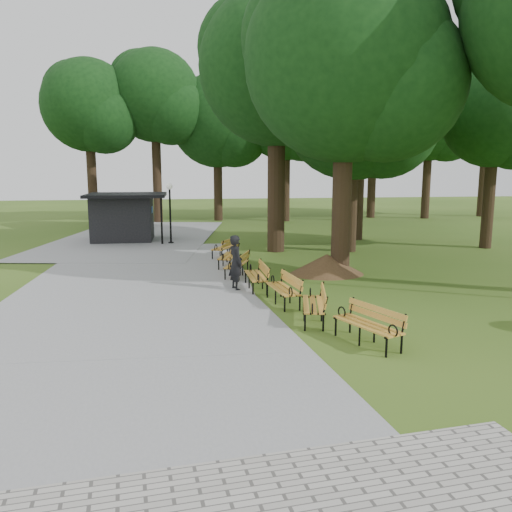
{
  "coord_description": "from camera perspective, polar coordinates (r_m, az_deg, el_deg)",
  "views": [
    {
      "loc": [
        -2.38,
        -15.33,
        3.92
      ],
      "look_at": [
        -0.01,
        0.8,
        1.1
      ],
      "focal_mm": 36.11,
      "sensor_mm": 36.0,
      "label": 1
    }
  ],
  "objects": [
    {
      "name": "bench_4",
      "position": [
        18.69,
        -2.15,
        -0.93
      ],
      "size": [
        1.26,
        2.0,
        0.88
      ],
      "primitive_type": null,
      "rotation": [
        0.0,
        0.0,
        -1.92
      ],
      "color": "gold",
      "rests_on": "ground"
    },
    {
      "name": "lawn_tree_2",
      "position": [
        24.47,
        2.33,
        20.03
      ],
      "size": [
        7.0,
        7.0,
        11.83
      ],
      "color": "black",
      "rests_on": "ground"
    },
    {
      "name": "tree_backdrop",
      "position": [
        39.3,
        5.23,
        16.12
      ],
      "size": [
        37.42,
        9.19,
        16.54
      ],
      "primitive_type": null,
      "color": "black",
      "rests_on": "ground"
    },
    {
      "name": "lawn_tree_1",
      "position": [
        24.58,
        10.78,
        15.92
      ],
      "size": [
        6.63,
        6.63,
        9.95
      ],
      "color": "black",
      "rests_on": "ground"
    },
    {
      "name": "bench_5",
      "position": [
        20.45,
        -3.08,
        -0.0
      ],
      "size": [
        1.15,
        2.0,
        0.88
      ],
      "primitive_type": null,
      "rotation": [
        0.0,
        0.0,
        -1.86
      ],
      "color": "gold",
      "rests_on": "ground"
    },
    {
      "name": "bench_6",
      "position": [
        22.67,
        -3.5,
        0.96
      ],
      "size": [
        1.46,
        1.98,
        0.88
      ],
      "primitive_type": null,
      "rotation": [
        0.0,
        0.0,
        -2.06
      ],
      "color": "gold",
      "rests_on": "ground"
    },
    {
      "name": "bench_3",
      "position": [
        16.67,
        -0.02,
        -2.24
      ],
      "size": [
        0.66,
        1.91,
        0.88
      ],
      "primitive_type": null,
      "rotation": [
        0.0,
        0.0,
        -1.56
      ],
      "color": "gold",
      "rests_on": "ground"
    },
    {
      "name": "bench_1",
      "position": [
        13.34,
        6.34,
        -5.37
      ],
      "size": [
        1.04,
        1.99,
        0.88
      ],
      "primitive_type": null,
      "rotation": [
        0.0,
        0.0,
        -1.79
      ],
      "color": "gold",
      "rests_on": "ground"
    },
    {
      "name": "path",
      "position": [
        18.81,
        -13.14,
        -2.39
      ],
      "size": [
        12.0,
        38.0,
        0.06
      ],
      "primitive_type": "cube",
      "color": "gray",
      "rests_on": "ground"
    },
    {
      "name": "ground",
      "position": [
        16.0,
        0.44,
        -4.37
      ],
      "size": [
        100.0,
        100.0,
        0.0
      ],
      "primitive_type": "plane",
      "color": "#385719",
      "rests_on": "ground"
    },
    {
      "name": "lawn_tree_4",
      "position": [
        29.27,
        11.59,
        20.97
      ],
      "size": [
        6.32,
        6.32,
        12.95
      ],
      "color": "black",
      "rests_on": "ground"
    },
    {
      "name": "lawn_tree_0",
      "position": [
        19.46,
        9.9,
        20.56
      ],
      "size": [
        7.16,
        7.16,
        11.21
      ],
      "color": "black",
      "rests_on": "ground"
    },
    {
      "name": "bench_2",
      "position": [
        14.93,
        2.99,
        -3.68
      ],
      "size": [
        0.88,
        1.97,
        0.88
      ],
      "primitive_type": null,
      "rotation": [
        0.0,
        0.0,
        -1.44
      ],
      "color": "gold",
      "rests_on": "ground"
    },
    {
      "name": "lawn_tree_5",
      "position": [
        27.61,
        24.96,
        13.9
      ],
      "size": [
        4.95,
        4.95,
        8.84
      ],
      "color": "black",
      "rests_on": "ground"
    },
    {
      "name": "lamp_post",
      "position": [
        26.79,
        -9.52,
        6.1
      ],
      "size": [
        0.32,
        0.32,
        3.12
      ],
      "color": "black",
      "rests_on": "ground"
    },
    {
      "name": "person",
      "position": [
        16.49,
        -2.25,
        -0.76
      ],
      "size": [
        0.61,
        0.76,
        1.79
      ],
      "primitive_type": "imported",
      "rotation": [
        0.0,
        0.0,
        1.89
      ],
      "color": "black",
      "rests_on": "ground"
    },
    {
      "name": "dirt_mound",
      "position": [
        19.28,
        7.84,
        -0.88
      ],
      "size": [
        2.32,
        2.32,
        0.75
      ],
      "primitive_type": "cone",
      "color": "#47301C",
      "rests_on": "ground"
    },
    {
      "name": "kiosk",
      "position": [
        28.52,
        -14.54,
        4.17
      ],
      "size": [
        4.11,
        3.58,
        2.55
      ],
      "primitive_type": null,
      "rotation": [
        0.0,
        0.0,
        -0.01
      ],
      "color": "black",
      "rests_on": "ground"
    },
    {
      "name": "bench_0",
      "position": [
        11.84,
        12.23,
        -7.5
      ],
      "size": [
        1.32,
        2.0,
        0.88
      ],
      "primitive_type": null,
      "rotation": [
        0.0,
        0.0,
        -1.18
      ],
      "color": "gold",
      "rests_on": "ground"
    }
  ]
}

